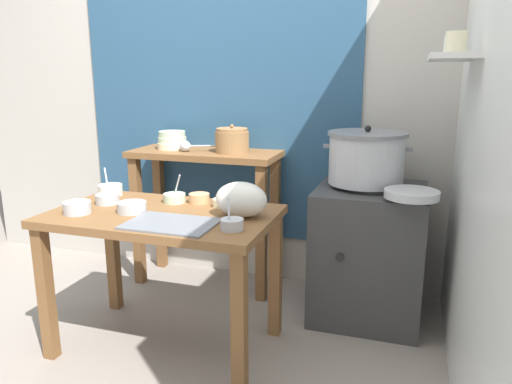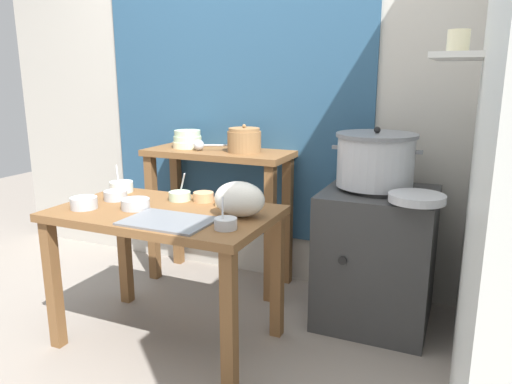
{
  "view_description": "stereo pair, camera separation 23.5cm",
  "coord_description": "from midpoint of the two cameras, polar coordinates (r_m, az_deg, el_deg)",
  "views": [
    {
      "loc": [
        1.11,
        -1.99,
        1.37
      ],
      "look_at": [
        0.4,
        0.18,
        0.82
      ],
      "focal_mm": 33.92,
      "sensor_mm": 36.0,
      "label": 1
    },
    {
      "loc": [
        1.33,
        -1.91,
        1.37
      ],
      "look_at": [
        0.4,
        0.18,
        0.82
      ],
      "focal_mm": 33.92,
      "sensor_mm": 36.0,
      "label": 2
    }
  ],
  "objects": [
    {
      "name": "clay_pot",
      "position": [
        3.05,
        0.81,
        6.1
      ],
      "size": [
        0.21,
        0.21,
        0.18
      ],
      "color": "olive",
      "rests_on": "back_shelf_table"
    },
    {
      "name": "prep_table",
      "position": [
        2.46,
        -7.98,
        -4.59
      ],
      "size": [
        1.1,
        0.66,
        0.72
      ],
      "color": "brown",
      "rests_on": "ground"
    },
    {
      "name": "prep_bowl_1",
      "position": [
        2.67,
        -13.84,
        -0.36
      ],
      "size": [
        0.12,
        0.12,
        0.05
      ],
      "color": "#B7BABF",
      "rests_on": "prep_table"
    },
    {
      "name": "prep_bowl_4",
      "position": [
        2.46,
        -11.42,
        -1.36
      ],
      "size": [
        0.14,
        0.14,
        0.05
      ],
      "color": "#B7BABF",
      "rests_on": "prep_table"
    },
    {
      "name": "back_shelf_table",
      "position": [
        3.18,
        -2.34,
        0.98
      ],
      "size": [
        0.96,
        0.4,
        0.9
      ],
      "color": "brown",
      "rests_on": "ground"
    },
    {
      "name": "prep_bowl_6",
      "position": [
        2.47,
        -0.98,
        -1.16
      ],
      "size": [
        0.1,
        0.1,
        0.04
      ],
      "color": "beige",
      "rests_on": "prep_table"
    },
    {
      "name": "wide_pan",
      "position": [
        2.48,
        21.06,
        -0.71
      ],
      "size": [
        0.27,
        0.27,
        0.04
      ],
      "primitive_type": "cylinder",
      "color": "#B7BABF",
      "rests_on": "stove_block"
    },
    {
      "name": "bowl_stack_enamel",
      "position": [
        3.26,
        -6.04,
        6.16
      ],
      "size": [
        0.2,
        0.2,
        0.12
      ],
      "color": "beige",
      "rests_on": "back_shelf_table"
    },
    {
      "name": "ladle",
      "position": [
        3.13,
        -4.39,
        5.51
      ],
      "size": [
        0.28,
        0.14,
        0.07
      ],
      "color": "#B7BABF",
      "rests_on": "back_shelf_table"
    },
    {
      "name": "serving_tray",
      "position": [
        2.22,
        -7.37,
        -3.46
      ],
      "size": [
        0.4,
        0.28,
        0.01
      ],
      "primitive_type": "cube",
      "color": "slate",
      "rests_on": "prep_table"
    },
    {
      "name": "prep_bowl_2",
      "position": [
        2.1,
        -0.42,
        -3.7
      ],
      "size": [
        0.1,
        0.1,
        0.14
      ],
      "color": "#B7BABF",
      "rests_on": "prep_table"
    },
    {
      "name": "prep_bowl_5",
      "position": [
        2.6,
        -6.45,
        -0.43
      ],
      "size": [
        0.12,
        0.12,
        0.15
      ],
      "color": "#B7D1AD",
      "rests_on": "prep_table"
    },
    {
      "name": "wall_back",
      "position": [
        3.25,
        3.56,
        12.35
      ],
      "size": [
        4.4,
        0.12,
        2.6
      ],
      "color": "#B2ADA3",
      "rests_on": "ground"
    },
    {
      "name": "plastic_bag",
      "position": [
        2.27,
        0.98,
        -0.88
      ],
      "size": [
        0.25,
        0.18,
        0.17
      ],
      "primitive_type": "ellipsoid",
      "color": "silver",
      "rests_on": "prep_table"
    },
    {
      "name": "wall_right",
      "position": [
        2.16,
        29.2,
        10.01
      ],
      "size": [
        0.3,
        3.2,
        2.6
      ],
      "color": "silver",
      "rests_on": "ground"
    },
    {
      "name": "steamer_pot",
      "position": [
        2.73,
        16.33,
        3.64
      ],
      "size": [
        0.48,
        0.44,
        0.33
      ],
      "color": "#B7BABF",
      "rests_on": "stove_block"
    },
    {
      "name": "prep_bowl_7",
      "position": [
        2.84,
        -13.35,
        0.65
      ],
      "size": [
        0.13,
        0.13,
        0.15
      ],
      "color": "silver",
      "rests_on": "prep_table"
    },
    {
      "name": "stove_block",
      "position": [
        2.85,
        16.35,
        -7.31
      ],
      "size": [
        0.6,
        0.61,
        0.78
      ],
      "color": "#383838",
      "rests_on": "ground"
    },
    {
      "name": "ground_plane",
      "position": [
        2.68,
        -7.26,
        -17.36
      ],
      "size": [
        9.0,
        9.0,
        0.0
      ],
      "primitive_type": "plane",
      "color": "gray"
    },
    {
      "name": "prep_bowl_0",
      "position": [
        2.53,
        -17.18,
        -1.21
      ],
      "size": [
        0.13,
        0.13,
        0.06
      ],
      "color": "#B7BABF",
      "rests_on": "prep_table"
    },
    {
      "name": "prep_bowl_3",
      "position": [
        2.57,
        -3.62,
        -0.55
      ],
      "size": [
        0.11,
        0.11,
        0.05
      ],
      "color": "tan",
      "rests_on": "prep_table"
    }
  ]
}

